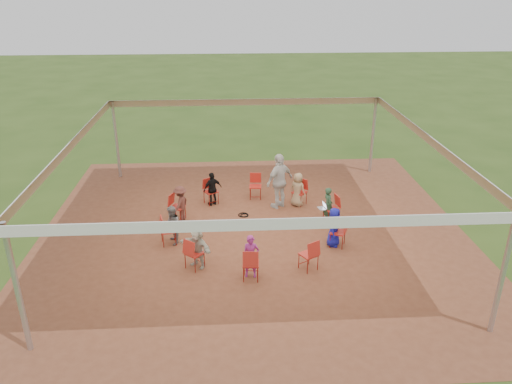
{
  "coord_description": "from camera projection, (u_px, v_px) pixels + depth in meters",
  "views": [
    {
      "loc": [
        -0.73,
        -13.65,
        7.22
      ],
      "look_at": [
        0.1,
        0.3,
        1.22
      ],
      "focal_mm": 35.0,
      "sensor_mm": 36.0,
      "label": 1
    }
  ],
  "objects": [
    {
      "name": "person_seated_5",
      "position": [
        197.0,
        247.0,
        13.36
      ],
      "size": [
        1.1,
        1.02,
        1.18
      ],
      "primitive_type": "imported",
      "rotation": [
        0.0,
        0.0,
        -0.71
      ],
      "color": "beige",
      "rests_on": "ground"
    },
    {
      "name": "person_seated_0",
      "position": [
        328.0,
        205.0,
        15.83
      ],
      "size": [
        0.37,
        0.48,
        1.18
      ],
      "primitive_type": "imported",
      "rotation": [
        0.0,
        0.0,
        1.8
      ],
      "color": "#294D33",
      "rests_on": "ground"
    },
    {
      "name": "dirt_patch",
      "position": [
        253.0,
        232.0,
        15.41
      ],
      "size": [
        13.0,
        13.0,
        0.0
      ],
      "primitive_type": "plane",
      "color": "brown",
      "rests_on": "ground"
    },
    {
      "name": "chair_3",
      "position": [
        211.0,
        192.0,
        17.19
      ],
      "size": [
        0.59,
        0.59,
        0.9
      ],
      "primitive_type": null,
      "rotation": [
        0.0,
        0.0,
        -2.59
      ],
      "color": "red",
      "rests_on": "ground"
    },
    {
      "name": "person_seated_6",
      "position": [
        251.0,
        256.0,
        12.9
      ],
      "size": [
        0.45,
        0.32,
        1.18
      ],
      "primitive_type": "imported",
      "rotation": [
        0.0,
        0.0,
        -0.08
      ],
      "color": "#98277C",
      "rests_on": "ground"
    },
    {
      "name": "chair_4",
      "position": [
        177.0,
        207.0,
        16.02
      ],
      "size": [
        0.57,
        0.56,
        0.9
      ],
      "primitive_type": null,
      "rotation": [
        0.0,
        0.0,
        -1.97
      ],
      "color": "red",
      "rests_on": "ground"
    },
    {
      "name": "chair_9",
      "position": [
        338.0,
        232.0,
        14.44
      ],
      "size": [
        0.57,
        0.56,
        0.9
      ],
      "primitive_type": null,
      "rotation": [
        0.0,
        0.0,
        1.18
      ],
      "color": "red",
      "rests_on": "ground"
    },
    {
      "name": "chair_5",
      "position": [
        168.0,
        230.0,
        14.54
      ],
      "size": [
        0.53,
        0.51,
        0.9
      ],
      "primitive_type": null,
      "rotation": [
        0.0,
        0.0,
        -1.34
      ],
      "color": "red",
      "rests_on": "ground"
    },
    {
      "name": "ground",
      "position": [
        253.0,
        232.0,
        15.41
      ],
      "size": [
        80.0,
        80.0,
        0.0
      ],
      "primitive_type": "plane",
      "color": "#2F4916",
      "rests_on": "ground"
    },
    {
      "name": "laptop",
      "position": [
        323.0,
        207.0,
        15.8
      ],
      "size": [
        0.3,
        0.35,
        0.21
      ],
      "rotation": [
        0.0,
        0.0,
        1.8
      ],
      "color": "#B7B7BC",
      "rests_on": "ground"
    },
    {
      "name": "chair_2",
      "position": [
        255.0,
        186.0,
        17.62
      ],
      "size": [
        0.45,
        0.47,
        0.9
      ],
      "primitive_type": null,
      "rotation": [
        0.0,
        0.0,
        3.06
      ],
      "color": "red",
      "rests_on": "ground"
    },
    {
      "name": "chair_1",
      "position": [
        299.0,
        192.0,
        17.13
      ],
      "size": [
        0.61,
        0.61,
        0.9
      ],
      "primitive_type": null,
      "rotation": [
        0.0,
        0.0,
        2.43
      ],
      "color": "red",
      "rests_on": "ground"
    },
    {
      "name": "person_seated_1",
      "position": [
        298.0,
        190.0,
        16.98
      ],
      "size": [
        0.65,
        0.62,
        1.18
      ],
      "primitive_type": "imported",
      "rotation": [
        0.0,
        0.0,
        2.43
      ],
      "color": "tan",
      "rests_on": "ground"
    },
    {
      "name": "person_seated_2",
      "position": [
        213.0,
        189.0,
        17.04
      ],
      "size": [
        0.78,
        0.66,
        1.18
      ],
      "primitive_type": "imported",
      "rotation": [
        0.0,
        0.0,
        -2.59
      ],
      "color": "black",
      "rests_on": "ground"
    },
    {
      "name": "chair_8",
      "position": [
        309.0,
        255.0,
        13.27
      ],
      "size": [
        0.59,
        0.59,
        0.9
      ],
      "primitive_type": null,
      "rotation": [
        0.0,
        0.0,
        0.55
      ],
      "color": "red",
      "rests_on": "ground"
    },
    {
      "name": "standing_person",
      "position": [
        280.0,
        181.0,
        16.73
      ],
      "size": [
        1.24,
        1.14,
        1.91
      ],
      "primitive_type": "imported",
      "rotation": [
        0.0,
        0.0,
        3.8
      ],
      "color": "silver",
      "rests_on": "ground"
    },
    {
      "name": "chair_0",
      "position": [
        331.0,
        209.0,
        15.92
      ],
      "size": [
        0.53,
        0.51,
        0.9
      ],
      "primitive_type": null,
      "rotation": [
        0.0,
        0.0,
        1.8
      ],
      "color": "red",
      "rests_on": "ground"
    },
    {
      "name": "tent",
      "position": [
        253.0,
        160.0,
        14.47
      ],
      "size": [
        10.33,
        10.33,
        3.0
      ],
      "color": "#B2B2B7",
      "rests_on": "ground"
    },
    {
      "name": "chair_7",
      "position": [
        251.0,
        264.0,
        12.85
      ],
      "size": [
        0.45,
        0.47,
        0.9
      ],
      "primitive_type": null,
      "rotation": [
        0.0,
        0.0,
        -0.08
      ],
      "color": "red",
      "rests_on": "ground"
    },
    {
      "name": "person_seated_4",
      "position": [
        172.0,
        225.0,
        14.52
      ],
      "size": [
        0.45,
        0.63,
        1.18
      ],
      "primitive_type": "imported",
      "rotation": [
        0.0,
        0.0,
        -1.34
      ],
      "color": "slate",
      "rests_on": "ground"
    },
    {
      "name": "person_seated_7",
      "position": [
        334.0,
        227.0,
        14.42
      ],
      "size": [
        0.52,
        0.66,
        1.18
      ],
      "primitive_type": "imported",
      "rotation": [
        0.0,
        0.0,
        1.18
      ],
      "color": "#16199F",
      "rests_on": "ground"
    },
    {
      "name": "chair_6",
      "position": [
        194.0,
        253.0,
        13.33
      ],
      "size": [
        0.61,
        0.61,
        0.9
      ],
      "primitive_type": null,
      "rotation": [
        0.0,
        0.0,
        -0.71
      ],
      "color": "red",
      "rests_on": "ground"
    },
    {
      "name": "person_seated_3",
      "position": [
        181.0,
        204.0,
        15.92
      ],
      "size": [
        0.64,
        0.85,
        1.18
      ],
      "primitive_type": "imported",
      "rotation": [
        0.0,
        0.0,
        -1.97
      ],
      "color": "#572C25",
      "rests_on": "ground"
    },
    {
      "name": "cable_coil",
      "position": [
        244.0,
        215.0,
        16.47
      ],
      "size": [
        0.43,
        0.43,
        0.03
      ],
      "rotation": [
        0.0,
        0.0,
        0.31
      ],
      "color": "black",
      "rests_on": "ground"
    }
  ]
}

